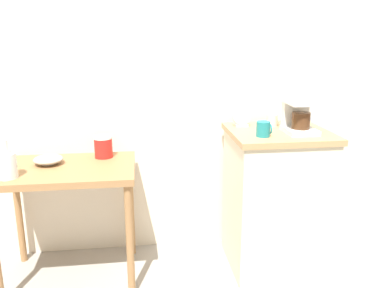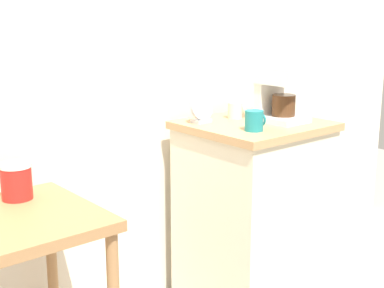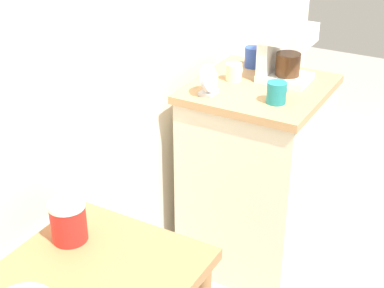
{
  "view_description": "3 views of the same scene",
  "coord_description": "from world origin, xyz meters",
  "px_view_note": "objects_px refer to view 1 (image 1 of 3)",
  "views": [
    {
      "loc": [
        -0.26,
        -2.38,
        1.51
      ],
      "look_at": [
        0.05,
        -0.08,
        0.88
      ],
      "focal_mm": 37.94,
      "sensor_mm": 36.0,
      "label": 1
    },
    {
      "loc": [
        -1.26,
        -1.77,
        1.44
      ],
      "look_at": [
        0.14,
        -0.1,
        0.91
      ],
      "focal_mm": 51.61,
      "sensor_mm": 36.0,
      "label": 2
    },
    {
      "loc": [
        -1.62,
        -0.91,
        1.89
      ],
      "look_at": [
        -0.03,
        -0.01,
        0.93
      ],
      "focal_mm": 54.09,
      "sensor_mm": 36.0,
      "label": 3
    }
  ],
  "objects_px": {
    "mug_small_cream": "(272,120)",
    "mug_dark_teal": "(263,129)",
    "canister_enamel": "(103,147)",
    "mug_blue": "(303,118)",
    "table_clock": "(242,118)",
    "coffee_maker": "(300,110)",
    "bowl_stoneware": "(48,159)",
    "glass_carafe_vase": "(6,165)"
  },
  "relations": [
    {
      "from": "mug_small_cream",
      "to": "mug_dark_teal",
      "type": "bearing_deg",
      "value": -118.49
    },
    {
      "from": "canister_enamel",
      "to": "mug_dark_teal",
      "type": "height_order",
      "value": "mug_dark_teal"
    },
    {
      "from": "mug_small_cream",
      "to": "mug_blue",
      "type": "relative_size",
      "value": 0.81
    },
    {
      "from": "mug_small_cream",
      "to": "table_clock",
      "type": "relative_size",
      "value": 0.59
    },
    {
      "from": "canister_enamel",
      "to": "table_clock",
      "type": "distance_m",
      "value": 0.91
    },
    {
      "from": "canister_enamel",
      "to": "table_clock",
      "type": "bearing_deg",
      "value": -1.86
    },
    {
      "from": "coffee_maker",
      "to": "table_clock",
      "type": "distance_m",
      "value": 0.38
    },
    {
      "from": "mug_blue",
      "to": "bowl_stoneware",
      "type": "bearing_deg",
      "value": -178.07
    },
    {
      "from": "canister_enamel",
      "to": "mug_dark_teal",
      "type": "bearing_deg",
      "value": -18.09
    },
    {
      "from": "bowl_stoneware",
      "to": "mug_dark_teal",
      "type": "height_order",
      "value": "mug_dark_teal"
    },
    {
      "from": "glass_carafe_vase",
      "to": "coffee_maker",
      "type": "xyz_separation_m",
      "value": [
        1.7,
        0.1,
        0.25
      ]
    },
    {
      "from": "mug_dark_teal",
      "to": "mug_small_cream",
      "type": "relative_size",
      "value": 1.15
    },
    {
      "from": "bowl_stoneware",
      "to": "canister_enamel",
      "type": "distance_m",
      "value": 0.34
    },
    {
      "from": "bowl_stoneware",
      "to": "mug_blue",
      "type": "bearing_deg",
      "value": 1.93
    },
    {
      "from": "coffee_maker",
      "to": "mug_dark_teal",
      "type": "bearing_deg",
      "value": -161.9
    },
    {
      "from": "coffee_maker",
      "to": "mug_dark_teal",
      "type": "height_order",
      "value": "coffee_maker"
    },
    {
      "from": "coffee_maker",
      "to": "mug_blue",
      "type": "height_order",
      "value": "coffee_maker"
    },
    {
      "from": "coffee_maker",
      "to": "glass_carafe_vase",
      "type": "bearing_deg",
      "value": -176.72
    },
    {
      "from": "coffee_maker",
      "to": "mug_blue",
      "type": "xyz_separation_m",
      "value": [
        0.1,
        0.18,
        -0.09
      ]
    },
    {
      "from": "canister_enamel",
      "to": "table_clock",
      "type": "height_order",
      "value": "table_clock"
    },
    {
      "from": "bowl_stoneware",
      "to": "mug_small_cream",
      "type": "relative_size",
      "value": 2.24
    },
    {
      "from": "coffee_maker",
      "to": "mug_small_cream",
      "type": "xyz_separation_m",
      "value": [
        -0.11,
        0.18,
        -0.1
      ]
    },
    {
      "from": "mug_blue",
      "to": "canister_enamel",
      "type": "bearing_deg",
      "value": 177.66
    },
    {
      "from": "canister_enamel",
      "to": "mug_dark_teal",
      "type": "distance_m",
      "value": 1.02
    },
    {
      "from": "mug_dark_teal",
      "to": "table_clock",
      "type": "bearing_deg",
      "value": 101.98
    },
    {
      "from": "canister_enamel",
      "to": "mug_small_cream",
      "type": "bearing_deg",
      "value": -2.65
    },
    {
      "from": "glass_carafe_vase",
      "to": "coffee_maker",
      "type": "distance_m",
      "value": 1.73
    },
    {
      "from": "bowl_stoneware",
      "to": "table_clock",
      "type": "distance_m",
      "value": 1.24
    },
    {
      "from": "mug_small_cream",
      "to": "table_clock",
      "type": "xyz_separation_m",
      "value": [
        -0.2,
        0.02,
        0.02
      ]
    },
    {
      "from": "coffee_maker",
      "to": "mug_small_cream",
      "type": "distance_m",
      "value": 0.23
    },
    {
      "from": "bowl_stoneware",
      "to": "table_clock",
      "type": "xyz_separation_m",
      "value": [
        1.22,
        0.08,
        0.21
      ]
    },
    {
      "from": "bowl_stoneware",
      "to": "table_clock",
      "type": "bearing_deg",
      "value": 3.7
    },
    {
      "from": "canister_enamel",
      "to": "coffee_maker",
      "type": "bearing_deg",
      "value": -10.88
    },
    {
      "from": "mug_small_cream",
      "to": "glass_carafe_vase",
      "type": "bearing_deg",
      "value": -170.11
    },
    {
      "from": "glass_carafe_vase",
      "to": "coffee_maker",
      "type": "height_order",
      "value": "coffee_maker"
    },
    {
      "from": "canister_enamel",
      "to": "coffee_maker",
      "type": "xyz_separation_m",
      "value": [
        1.21,
        -0.23,
        0.25
      ]
    },
    {
      "from": "mug_dark_teal",
      "to": "canister_enamel",
      "type": "bearing_deg",
      "value": 161.91
    },
    {
      "from": "canister_enamel",
      "to": "mug_blue",
      "type": "distance_m",
      "value": 1.32
    },
    {
      "from": "canister_enamel",
      "to": "mug_small_cream",
      "type": "relative_size",
      "value": 1.77
    },
    {
      "from": "glass_carafe_vase",
      "to": "canister_enamel",
      "type": "distance_m",
      "value": 0.6
    },
    {
      "from": "bowl_stoneware",
      "to": "glass_carafe_vase",
      "type": "distance_m",
      "value": 0.29
    },
    {
      "from": "mug_small_cream",
      "to": "bowl_stoneware",
      "type": "bearing_deg",
      "value": -177.69
    }
  ]
}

